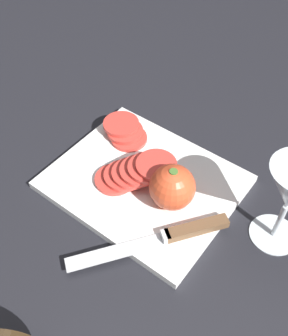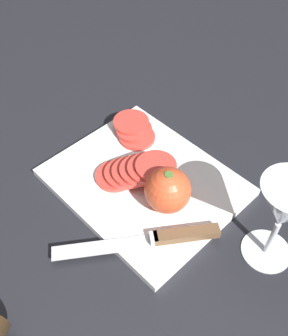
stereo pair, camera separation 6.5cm
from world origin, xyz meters
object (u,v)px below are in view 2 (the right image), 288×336
whole_tomato (168,190)px  knife (168,237)px  tomato_slice_stack_near (136,171)px  tomato_slice_stack_far (134,130)px  wine_glass (285,210)px

whole_tomato → knife: 0.07m
knife → tomato_slice_stack_near: bearing=-75.7°
tomato_slice_stack_near → tomato_slice_stack_far: 0.11m
knife → tomato_slice_stack_far: tomato_slice_stack_far is taller
wine_glass → tomato_slice_stack_near: size_ratio=1.25×
whole_tomato → wine_glass: bearing=18.2°
tomato_slice_stack_near → whole_tomato: bearing=-0.3°
whole_tomato → tomato_slice_stack_far: whole_tomato is taller
knife → tomato_slice_stack_far: (-0.21, 0.12, 0.01)m
tomato_slice_stack_far → tomato_slice_stack_near: bearing=-41.5°
knife → tomato_slice_stack_far: 0.24m
whole_tomato → knife: size_ratio=0.34×
tomato_slice_stack_far → wine_glass: bearing=-4.1°
tomato_slice_stack_near → knife: bearing=-21.1°
knife → tomato_slice_stack_near: (-0.12, 0.05, 0.02)m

